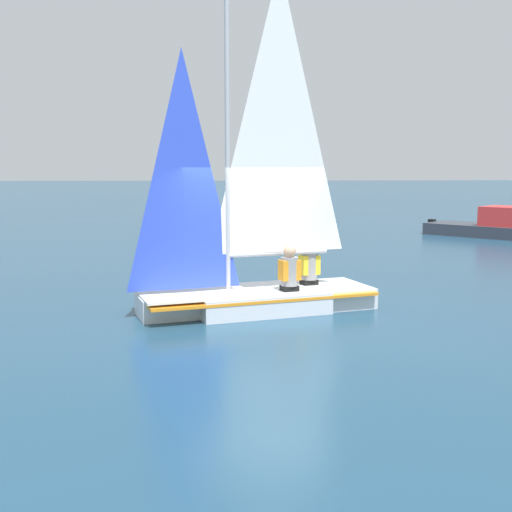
% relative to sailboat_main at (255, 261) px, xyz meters
% --- Properties ---
extents(ground_plane, '(260.00, 260.00, 0.00)m').
position_rel_sailboat_main_xyz_m(ground_plane, '(0.00, -0.01, -0.88)').
color(ground_plane, navy).
extents(sailboat_main, '(2.60, 4.34, 6.02)m').
position_rel_sailboat_main_xyz_m(sailboat_main, '(0.00, 0.00, 0.00)').
color(sailboat_main, silver).
rests_on(sailboat_main, ground_plane).
extents(sailor_helm, '(0.37, 0.40, 1.16)m').
position_rel_sailboat_main_xyz_m(sailor_helm, '(-0.13, -0.59, -0.26)').
color(sailor_helm, black).
rests_on(sailor_helm, ground_plane).
extents(sailor_crew, '(0.37, 0.40, 1.16)m').
position_rel_sailboat_main_xyz_m(sailor_crew, '(0.46, -1.03, -0.26)').
color(sailor_crew, black).
rests_on(sailor_crew, ground_plane).
extents(motorboat_distant, '(5.09, 4.87, 1.13)m').
position_rel_sailboat_main_xyz_m(motorboat_distant, '(11.48, -9.84, -0.48)').
color(motorboat_distant, '#333842').
rests_on(motorboat_distant, ground_plane).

